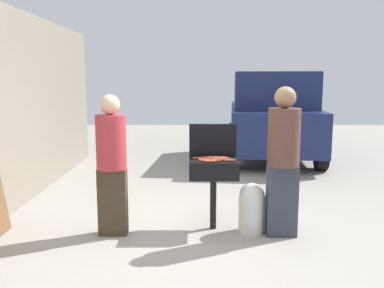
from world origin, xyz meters
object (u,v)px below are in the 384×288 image
Objects in this scene: hot_dog_6 at (231,161)px; bbq_grill at (214,171)px; hot_dog_8 at (225,158)px; parked_minivan at (272,114)px; person_right at (284,156)px; hot_dog_11 at (211,161)px; hot_dog_3 at (214,158)px; hot_dog_13 at (222,158)px; hot_dog_7 at (206,161)px; person_left at (113,160)px; propane_tank at (253,207)px; hot_dog_1 at (209,158)px; hot_dog_9 at (199,158)px; hot_dog_2 at (228,160)px; hot_dog_12 at (213,160)px; hot_dog_14 at (218,161)px; hot_dog_0 at (205,160)px; hot_dog_5 at (220,159)px; hot_dog_10 at (215,157)px.

bbq_grill is at bearing 150.22° from hot_dog_6.
parked_minivan reaches higher than hot_dog_8.
hot_dog_6 is at bearing -7.10° from person_right.
hot_dog_11 is at bearing -134.65° from hot_dog_8.
bbq_grill is 6.78× the size of hot_dog_3.
hot_dog_13 is at bearing 123.64° from hot_dog_8.
parked_minivan is at bearing 70.84° from hot_dog_7.
hot_dog_13 is at bearing 20.56° from person_left.
hot_dog_8 is 0.03× the size of parked_minivan.
propane_tank is (0.51, 0.03, -0.57)m from hot_dog_11.
hot_dog_9 is (-0.12, -0.04, 0.00)m from hot_dog_1.
hot_dog_8 is 1.00× the size of hot_dog_11.
bbq_grill is 6.78× the size of hot_dog_9.
person_left is (-1.41, -0.08, 0.02)m from hot_dog_6.
hot_dog_9 is (-0.35, 0.10, 0.00)m from hot_dog_2.
hot_dog_3 is 0.07× the size of person_right.
hot_dog_6 is 0.21× the size of propane_tank.
person_left is 2.03m from person_right.
hot_dog_2 is 1.00× the size of hot_dog_12.
hot_dog_14 is 0.72m from propane_tank.
hot_dog_3 is 1.00× the size of hot_dog_8.
propane_tank is at bearing -18.81° from hot_dog_3.
hot_dog_0 is 1.00× the size of hot_dog_3.
hot_dog_2 is at bearing -22.30° from hot_dog_5.
hot_dog_3 is at bearing 151.74° from hot_dog_2.
hot_dog_10 and hot_dog_12 have the same top height.
hot_dog_10 is at bearing 58.82° from hot_dog_0.
person_right reaches higher than hot_dog_8.
person_right is (0.87, -0.31, 0.07)m from hot_dog_1.
propane_tank is (0.46, -0.13, -0.42)m from bbq_grill.
person_left reaches higher than hot_dog_1.
person_right reaches higher than hot_dog_14.
person_left is 0.95× the size of person_right.
bbq_grill is at bearing 106.23° from hot_dog_14.
hot_dog_1 and hot_dog_14 have the same top height.
bbq_grill is at bearing 46.72° from hot_dog_7.
hot_dog_10 is at bearing 82.52° from hot_dog_12.
hot_dog_11 is at bearing -169.69° from hot_dog_6.
bbq_grill is 0.17m from hot_dog_5.
hot_dog_2 is 0.06m from hot_dog_6.
hot_dog_8 is 0.07× the size of person_right.
hot_dog_1 is 1.18m from person_left.
hot_dog_6 reaches higher than bbq_grill.
hot_dog_3 is 0.76m from propane_tank.
hot_dog_12 reaches higher than bbq_grill.
hot_dog_11 reaches higher than bbq_grill.
hot_dog_12 is at bearing -7.58° from person_right.
hot_dog_6 and hot_dog_12 have the same top height.
hot_dog_6 is (0.19, -0.11, 0.15)m from bbq_grill.
hot_dog_14 is at bearing -73.64° from hot_dog_3.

